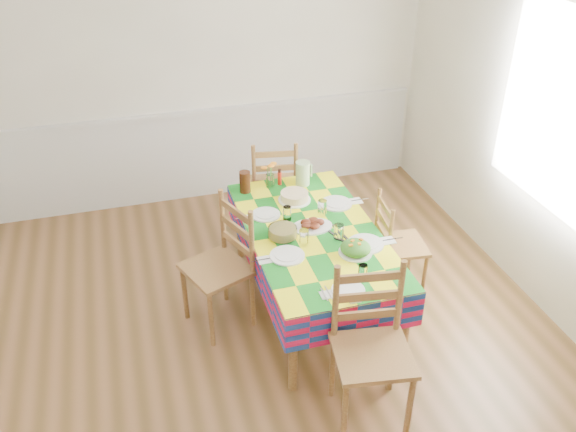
% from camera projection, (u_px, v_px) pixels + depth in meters
% --- Properties ---
extents(room, '(4.58, 5.08, 2.78)m').
position_uv_depth(room, '(252.00, 197.00, 3.47)').
color(room, brown).
rests_on(room, ground).
extents(wainscot, '(4.41, 0.06, 0.92)m').
position_uv_depth(wainscot, '(196.00, 152.00, 5.95)').
color(wainscot, silver).
rests_on(wainscot, room).
extents(window_right, '(0.00, 1.40, 1.40)m').
position_uv_depth(window_right, '(558.00, 112.00, 4.17)').
color(window_right, white).
rests_on(window_right, room).
extents(dining_table, '(0.93, 1.72, 0.67)m').
position_uv_depth(dining_table, '(313.00, 240.00, 4.45)').
color(dining_table, brown).
rests_on(dining_table, room).
extents(setting_near_head, '(0.35, 0.23, 0.10)m').
position_uv_depth(setting_near_head, '(353.00, 283.00, 3.85)').
color(setting_near_head, white).
rests_on(setting_near_head, dining_table).
extents(setting_left_near, '(0.44, 0.26, 0.12)m').
position_uv_depth(setting_left_near, '(293.00, 249.00, 4.17)').
color(setting_left_near, white).
rests_on(setting_left_near, dining_table).
extents(setting_left_far, '(0.40, 0.24, 0.11)m').
position_uv_depth(setting_left_far, '(273.00, 214.00, 4.57)').
color(setting_left_far, white).
rests_on(setting_left_far, dining_table).
extents(setting_right_near, '(0.48, 0.28, 0.12)m').
position_uv_depth(setting_right_near, '(357.00, 239.00, 4.27)').
color(setting_right_near, white).
rests_on(setting_right_near, dining_table).
extents(setting_right_far, '(0.46, 0.27, 0.12)m').
position_uv_depth(setting_right_far, '(332.00, 205.00, 4.68)').
color(setting_right_far, white).
rests_on(setting_right_far, dining_table).
extents(meat_platter, '(0.30, 0.22, 0.06)m').
position_uv_depth(meat_platter, '(312.00, 225.00, 4.44)').
color(meat_platter, white).
rests_on(meat_platter, dining_table).
extents(salad_platter, '(0.23, 0.23, 0.10)m').
position_uv_depth(salad_platter, '(355.00, 249.00, 4.16)').
color(salad_platter, white).
rests_on(salad_platter, dining_table).
extents(pasta_bowl, '(0.21, 0.21, 0.08)m').
position_uv_depth(pasta_bowl, '(283.00, 232.00, 4.33)').
color(pasta_bowl, white).
rests_on(pasta_bowl, dining_table).
extents(cake, '(0.26, 0.26, 0.07)m').
position_uv_depth(cake, '(294.00, 197.00, 4.77)').
color(cake, white).
rests_on(cake, dining_table).
extents(serving_utensils, '(0.14, 0.30, 0.01)m').
position_uv_depth(serving_utensils, '(340.00, 236.00, 4.35)').
color(serving_utensils, black).
rests_on(serving_utensils, dining_table).
extents(flower_vase, '(0.14, 0.11, 0.22)m').
position_uv_depth(flower_vase, '(270.00, 177.00, 4.92)').
color(flower_vase, white).
rests_on(flower_vase, dining_table).
extents(hot_sauce, '(0.03, 0.03, 0.14)m').
position_uv_depth(hot_sauce, '(280.00, 177.00, 4.97)').
color(hot_sauce, red).
rests_on(hot_sauce, dining_table).
extents(green_pitcher, '(0.12, 0.12, 0.20)m').
position_uv_depth(green_pitcher, '(303.00, 173.00, 4.96)').
color(green_pitcher, '#ADD294').
rests_on(green_pitcher, dining_table).
extents(tea_pitcher, '(0.09, 0.09, 0.18)m').
position_uv_depth(tea_pitcher, '(245.00, 182.00, 4.86)').
color(tea_pitcher, '#32170B').
rests_on(tea_pitcher, dining_table).
extents(name_card, '(0.07, 0.02, 0.02)m').
position_uv_depth(name_card, '(355.00, 301.00, 3.72)').
color(name_card, white).
rests_on(name_card, dining_table).
extents(chair_near, '(0.51, 0.50, 1.03)m').
position_uv_depth(chair_near, '(371.00, 349.00, 3.62)').
color(chair_near, brown).
rests_on(chair_near, room).
extents(chair_far, '(0.48, 0.46, 0.94)m').
position_uv_depth(chair_far, '(274.00, 187.00, 5.40)').
color(chair_far, brown).
rests_on(chair_far, room).
extents(chair_left, '(0.54, 0.56, 0.98)m').
position_uv_depth(chair_left, '(222.00, 266.00, 4.36)').
color(chair_left, brown).
rests_on(chair_left, room).
extents(chair_right, '(0.40, 0.41, 0.85)m').
position_uv_depth(chair_right, '(397.00, 245.00, 4.71)').
color(chair_right, brown).
rests_on(chair_right, room).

